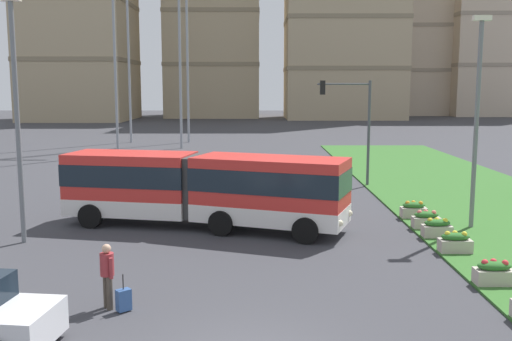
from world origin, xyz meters
TOP-DOWN VIEW (x-y plane):
  - articulated_bus at (-1.98, 11.86)m, footprint 11.95×5.59m
  - car_black_sedan at (-6.04, 18.49)m, footprint 4.51×2.26m
  - pedestrian_crossing at (-3.70, 2.91)m, footprint 0.40×0.47m
  - rolling_suitcase at (-3.25, 2.71)m, footprint 0.43×0.41m
  - flower_planter_1 at (7.09, 4.61)m, footprint 1.10×0.56m
  - flower_planter_2 at (7.09, 7.96)m, footprint 1.10×0.56m
  - flower_planter_3 at (7.09, 10.02)m, footprint 1.10×0.56m
  - flower_planter_4 at (7.09, 11.46)m, footprint 1.10×0.56m
  - flower_planter_5 at (7.09, 13.37)m, footprint 1.10×0.56m
  - traffic_light_far_right at (5.74, 22.00)m, footprint 3.09×0.28m
  - streetlight_left at (-8.50, 9.49)m, footprint 0.70×0.28m
  - streetlight_median at (8.99, 11.64)m, footprint 0.70×0.28m
  - apartment_tower_eastcentre at (35.30, 110.98)m, footprint 18.84×15.91m

SIDE VIEW (x-z plane):
  - rolling_suitcase at x=-3.25m, z-range -0.17..0.80m
  - flower_planter_1 at x=7.09m, z-range 0.06..0.80m
  - flower_planter_2 at x=7.09m, z-range 0.06..0.80m
  - flower_planter_3 at x=7.09m, z-range 0.06..0.80m
  - flower_planter_4 at x=7.09m, z-range 0.06..0.80m
  - flower_planter_5 at x=7.09m, z-range 0.06..0.80m
  - car_black_sedan at x=-6.04m, z-range -0.04..1.54m
  - pedestrian_crossing at x=-3.70m, z-range 0.13..1.87m
  - articulated_bus at x=-1.98m, z-range 0.15..3.15m
  - traffic_light_far_right at x=5.74m, z-range 1.09..7.20m
  - streetlight_median at x=8.99m, z-range 0.44..8.96m
  - streetlight_left at x=-8.50m, z-range 0.44..9.41m
  - apartment_tower_eastcentre at x=35.30m, z-range 0.02..42.94m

